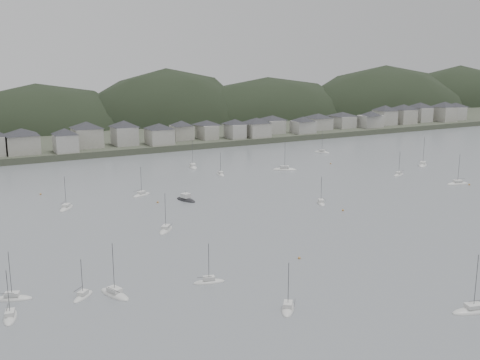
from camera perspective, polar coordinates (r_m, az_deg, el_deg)
ground at (r=128.62m, az=16.19°, el=-9.04°), size 900.00×900.00×0.00m
far_shore_land at (r=391.43m, az=-15.46°, el=5.52°), size 900.00×250.00×3.00m
forested_ridge at (r=369.60m, az=-13.72°, el=3.23°), size 851.55×103.94×102.57m
waterfront_town at (r=302.60m, az=-1.25°, el=5.40°), size 451.48×28.46×12.92m
sailboat_lead at (r=119.73m, az=-21.99°, el=-11.03°), size 7.98×5.17×10.44m
moored_fleet at (r=173.35m, az=-3.25°, el=-2.88°), size 239.53×162.38×13.39m
motor_launch_far at (r=183.96m, az=-5.48°, el=-1.98°), size 5.41×9.02×4.02m
mooring_buoys at (r=180.35m, az=6.51°, el=-2.34°), size 140.30×118.10×0.70m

